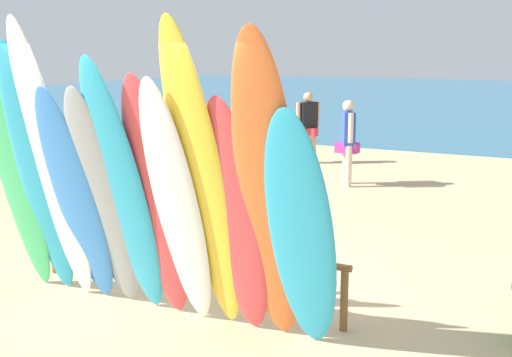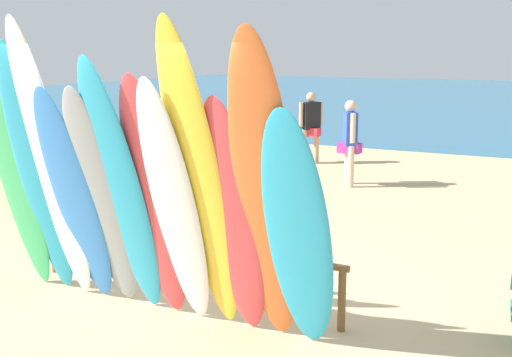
# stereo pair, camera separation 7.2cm
# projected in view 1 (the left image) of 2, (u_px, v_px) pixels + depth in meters

# --- Properties ---
(ground) EXTENTS (60.00, 60.00, 0.00)m
(ground) POSITION_uv_depth(u_px,v_px,m) (449.00, 136.00, 18.77)
(ground) COLOR tan
(ocean_water) EXTENTS (60.00, 40.00, 0.02)m
(ocean_water) POSITION_uv_depth(u_px,v_px,m) (511.00, 98.00, 33.26)
(ocean_water) COLOR teal
(ocean_water) RESTS_ON ground
(surfboard_rack) EXTENTS (3.51, 0.07, 0.61)m
(surfboard_rack) POSITION_uv_depth(u_px,v_px,m) (182.00, 251.00, 6.42)
(surfboard_rack) COLOR brown
(surfboard_rack) RESTS_ON ground
(surfboard_green_0) EXTENTS (0.59, 0.73, 2.76)m
(surfboard_green_0) POSITION_uv_depth(u_px,v_px,m) (11.00, 160.00, 6.41)
(surfboard_green_0) COLOR #38B266
(surfboard_green_0) RESTS_ON ground
(surfboard_teal_1) EXTENTS (0.52, 0.75, 2.55)m
(surfboard_teal_1) POSITION_uv_depth(u_px,v_px,m) (38.00, 173.00, 6.28)
(surfboard_teal_1) COLOR #289EC6
(surfboard_teal_1) RESTS_ON ground
(surfboard_white_2) EXTENTS (0.55, 0.81, 2.76)m
(surfboard_white_2) POSITION_uv_depth(u_px,v_px,m) (52.00, 165.00, 6.10)
(surfboard_white_2) COLOR white
(surfboard_white_2) RESTS_ON ground
(surfboard_blue_3) EXTENTS (0.58, 0.78, 2.15)m
(surfboard_blue_3) POSITION_uv_depth(u_px,v_px,m) (76.00, 199.00, 6.08)
(surfboard_blue_3) COLOR #337AD1
(surfboard_blue_3) RESTS_ON ground
(surfboard_grey_4) EXTENTS (0.51, 0.79, 2.17)m
(surfboard_grey_4) POSITION_uv_depth(u_px,v_px,m) (103.00, 201.00, 5.95)
(surfboard_grey_4) COLOR #999EA3
(surfboard_grey_4) RESTS_ON ground
(surfboard_teal_5) EXTENTS (0.59, 0.88, 2.42)m
(surfboard_teal_5) POSITION_uv_depth(u_px,v_px,m) (123.00, 191.00, 5.77)
(surfboard_teal_5) COLOR #289EC6
(surfboard_teal_5) RESTS_ON ground
(surfboard_red_6) EXTENTS (0.50, 0.72, 2.28)m
(surfboard_red_6) POSITION_uv_depth(u_px,v_px,m) (156.00, 202.00, 5.69)
(surfboard_red_6) COLOR #D13D42
(surfboard_red_6) RESTS_ON ground
(surfboard_white_7) EXTENTS (0.52, 0.81, 2.26)m
(surfboard_white_7) POSITION_uv_depth(u_px,v_px,m) (177.00, 207.00, 5.54)
(surfboard_white_7) COLOR white
(surfboard_white_7) RESTS_ON ground
(surfboard_yellow_8) EXTENTS (0.56, 0.94, 2.73)m
(surfboard_yellow_8) POSITION_uv_depth(u_px,v_px,m) (202.00, 183.00, 5.36)
(surfboard_yellow_8) COLOR yellow
(surfboard_yellow_8) RESTS_ON ground
(surfboard_red_9) EXTENTS (0.54, 0.70, 2.12)m
(surfboard_red_9) POSITION_uv_depth(u_px,v_px,m) (237.00, 220.00, 5.37)
(surfboard_red_9) COLOR #D13D42
(surfboard_red_9) RESTS_ON ground
(surfboard_orange_10) EXTENTS (0.60, 0.89, 2.64)m
(surfboard_orange_10) POSITION_uv_depth(u_px,v_px,m) (269.00, 195.00, 5.11)
(surfboard_orange_10) COLOR orange
(surfboard_orange_10) RESTS_ON ground
(surfboard_teal_11) EXTENTS (0.59, 0.73, 2.06)m
(surfboard_teal_11) POSITION_uv_depth(u_px,v_px,m) (301.00, 234.00, 5.09)
(surfboard_teal_11) COLOR #289EC6
(surfboard_teal_11) RESTS_ON ground
(beachgoer_midbeach) EXTENTS (0.41, 0.52, 1.56)m
(beachgoer_midbeach) POSITION_uv_depth(u_px,v_px,m) (348.00, 137.00, 11.77)
(beachgoer_midbeach) COLOR beige
(beachgoer_midbeach) RESTS_ON ground
(beachgoer_by_water) EXTENTS (0.40, 0.50, 1.55)m
(beachgoer_by_water) POSITION_uv_depth(u_px,v_px,m) (308.00, 122.00, 14.11)
(beachgoer_by_water) COLOR tan
(beachgoer_by_water) RESTS_ON ground
(beachgoer_strolling) EXTENTS (0.49, 0.40, 1.57)m
(beachgoer_strolling) POSITION_uv_depth(u_px,v_px,m) (63.00, 166.00, 8.77)
(beachgoer_strolling) COLOR #9E704C
(beachgoer_strolling) RESTS_ON ground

